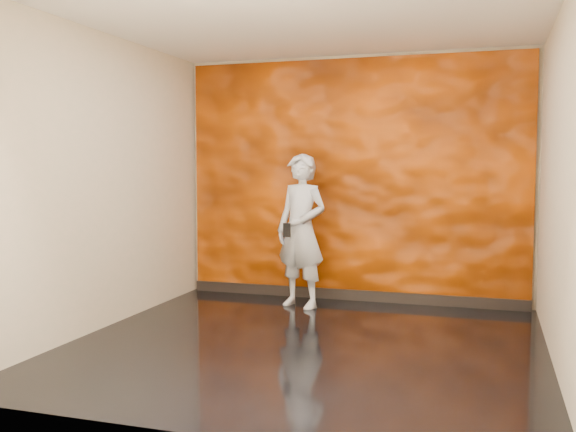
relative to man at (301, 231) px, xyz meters
name	(u,v)px	position (x,y,z in m)	size (l,w,h in m)	color
room	(306,183)	(0.46, -1.42, 0.56)	(4.02, 4.02, 2.81)	black
feature_wall	(353,180)	(0.46, 0.54, 0.54)	(3.90, 0.06, 2.75)	#DD4F00
baseboard	(351,295)	(0.46, 0.50, -0.78)	(3.90, 0.04, 0.12)	black
man	(301,231)	(0.00, 0.00, 0.00)	(0.61, 0.40, 1.68)	#9497A2
phone	(287,230)	(-0.09, -0.25, 0.03)	(0.08, 0.02, 0.15)	black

